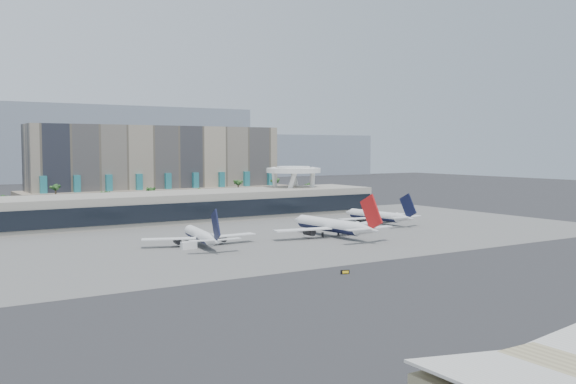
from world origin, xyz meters
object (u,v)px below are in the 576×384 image
airliner_right (377,216)px  taxiway_sign (345,272)px  airliner_left (201,236)px  airliner_centre (332,225)px  service_vehicle_a (189,245)px  service_vehicle_b (310,233)px

airliner_right → taxiway_sign: 106.29m
taxiway_sign → airliner_left: bearing=115.8°
airliner_right → airliner_centre: bearing=-157.5°
service_vehicle_a → service_vehicle_b: service_vehicle_a is taller
airliner_centre → airliner_right: (38.07, 21.30, -0.68)m
airliner_left → airliner_right: size_ratio=0.98×
airliner_left → airliner_right: (85.17, 16.29, 0.04)m
airliner_centre → airliner_right: airliner_centre is taller
service_vehicle_a → airliner_left: bearing=34.6°
airliner_right → service_vehicle_b: bearing=-166.8°
airliner_right → airliner_left: bearing=-175.9°
service_vehicle_b → taxiway_sign: size_ratio=1.77×
service_vehicle_a → airliner_right: bearing=15.5°
service_vehicle_b → airliner_centre: bearing=-21.6°
airliner_left → service_vehicle_b: 41.46m
service_vehicle_a → service_vehicle_b: bearing=7.9°
service_vehicle_a → airliner_centre: bearing=1.5°
airliner_right → service_vehicle_b: 46.62m
airliner_right → service_vehicle_b: (-43.77, -15.86, -2.33)m
airliner_right → service_vehicle_a: size_ratio=8.36×
service_vehicle_a → taxiway_sign: bearing=-70.3°
airliner_centre → service_vehicle_a: bearing=174.5°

